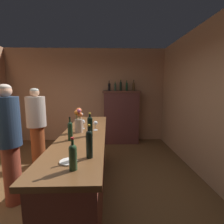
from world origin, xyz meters
TOP-DOWN VIEW (x-y plane):
  - floor at (0.00, 0.00)m, footprint 7.33×7.33m
  - wall_back at (0.00, 2.88)m, footprint 4.99×0.12m
  - bar_counter at (0.32, 0.01)m, footprint 0.63×2.69m
  - display_cabinet at (1.08, 2.55)m, footprint 1.12×0.47m
  - wine_bottle_riesling at (0.43, -0.14)m, footprint 0.07×0.07m
  - wine_bottle_malbec at (0.20, -0.34)m, footprint 0.06×0.06m
  - wine_bottle_merlot at (0.39, -1.10)m, footprint 0.07×0.07m
  - wine_bottle_chardonnay at (0.50, -0.87)m, footprint 0.06×0.06m
  - wine_glass_front at (0.48, 0.15)m, footprint 0.07×0.07m
  - wine_glass_mid at (0.13, 0.95)m, footprint 0.08×0.08m
  - wine_glass_rear at (0.27, 0.26)m, footprint 0.06×0.06m
  - flower_arrangement at (0.24, 0.04)m, footprint 0.12×0.13m
  - cheese_plate at (0.32, -0.97)m, footprint 0.16×0.16m
  - display_bottle_left at (0.72, 2.55)m, footprint 0.08×0.08m
  - display_bottle_midleft at (0.90, 2.55)m, footprint 0.07×0.07m
  - display_bottle_center at (1.06, 2.55)m, footprint 0.07×0.07m
  - display_bottle_midright at (1.24, 2.55)m, footprint 0.06×0.06m
  - display_bottle_right at (1.45, 2.55)m, footprint 0.07×0.07m
  - patron_tall at (-0.71, -0.12)m, footprint 0.33×0.33m
  - patron_in_grey at (-0.84, 1.07)m, footprint 0.39×0.39m

SIDE VIEW (x-z plane):
  - floor at x=0.00m, z-range 0.00..0.00m
  - bar_counter at x=0.32m, z-range 0.00..1.03m
  - display_cabinet at x=1.08m, z-range 0.03..1.63m
  - patron_in_grey at x=-0.84m, z-range 0.07..1.75m
  - patron_tall at x=-0.71m, z-range 0.09..1.83m
  - cheese_plate at x=0.32m, z-range 1.02..1.03m
  - wine_glass_rear at x=0.27m, z-range 1.05..1.20m
  - wine_glass_front at x=0.48m, z-range 1.05..1.20m
  - wine_bottle_merlot at x=0.39m, z-range 1.01..1.28m
  - wine_glass_mid at x=0.13m, z-range 1.06..1.22m
  - wine_bottle_malbec at x=0.20m, z-range 1.00..1.31m
  - wine_bottle_chardonnay at x=0.50m, z-range 1.01..1.33m
  - wine_bottle_riesling at x=0.43m, z-range 1.01..1.33m
  - flower_arrangement at x=0.24m, z-range 1.01..1.38m
  - wall_back at x=0.00m, z-range 0.00..2.88m
  - display_bottle_midleft at x=0.90m, z-range 1.58..1.87m
  - display_bottle_left at x=0.72m, z-range 1.58..1.88m
  - display_bottle_right at x=1.45m, z-range 1.57..1.89m
  - display_bottle_midright at x=1.24m, z-range 1.57..1.90m
  - display_bottle_center at x=1.06m, z-range 1.58..1.91m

